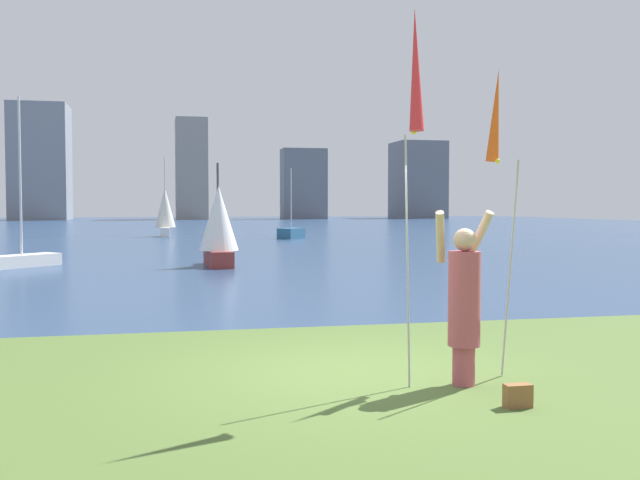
{
  "coord_description": "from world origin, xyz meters",
  "views": [
    {
      "loc": [
        -2.24,
        -8.6,
        2.05
      ],
      "look_at": [
        0.88,
        5.79,
        1.34
      ],
      "focal_mm": 40.85,
      "sensor_mm": 36.0,
      "label": 1
    }
  ],
  "objects_px": {
    "person": "(464,299)",
    "kite_flag_left": "(415,78)",
    "bag": "(518,396)",
    "sailboat_1": "(165,211)",
    "sailboat_0": "(22,258)",
    "sailboat_3": "(219,227)",
    "kite_flag_right": "(496,123)",
    "sailboat_2": "(291,233)"
  },
  "relations": [
    {
      "from": "person",
      "to": "kite_flag_left",
      "type": "relative_size",
      "value": 0.47
    },
    {
      "from": "bag",
      "to": "sailboat_1",
      "type": "distance_m",
      "value": 41.93
    },
    {
      "from": "bag",
      "to": "sailboat_0",
      "type": "distance_m",
      "value": 20.56
    },
    {
      "from": "sailboat_0",
      "to": "sailboat_1",
      "type": "relative_size",
      "value": 1.09
    },
    {
      "from": "kite_flag_left",
      "to": "sailboat_3",
      "type": "xyz_separation_m",
      "value": [
        -0.87,
        16.89,
        -2.11
      ]
    },
    {
      "from": "sailboat_0",
      "to": "kite_flag_right",
      "type": "bearing_deg",
      "value": -63.85
    },
    {
      "from": "sailboat_1",
      "to": "sailboat_3",
      "type": "distance_m",
      "value": 24.06
    },
    {
      "from": "sailboat_0",
      "to": "sailboat_3",
      "type": "height_order",
      "value": "sailboat_0"
    },
    {
      "from": "kite_flag_left",
      "to": "sailboat_2",
      "type": "relative_size",
      "value": 0.98
    },
    {
      "from": "kite_flag_right",
      "to": "sailboat_2",
      "type": "bearing_deg",
      "value": 83.99
    },
    {
      "from": "sailboat_0",
      "to": "sailboat_3",
      "type": "bearing_deg",
      "value": -10.01
    },
    {
      "from": "kite_flag_left",
      "to": "sailboat_1",
      "type": "xyz_separation_m",
      "value": [
        -2.52,
        40.89,
        -1.79
      ]
    },
    {
      "from": "kite_flag_right",
      "to": "sailboat_3",
      "type": "bearing_deg",
      "value": 97.46
    },
    {
      "from": "bag",
      "to": "sailboat_3",
      "type": "relative_size",
      "value": 0.08
    },
    {
      "from": "person",
      "to": "sailboat_0",
      "type": "distance_m",
      "value": 19.61
    },
    {
      "from": "sailboat_3",
      "to": "kite_flag_left",
      "type": "bearing_deg",
      "value": -87.06
    },
    {
      "from": "person",
      "to": "sailboat_2",
      "type": "xyz_separation_m",
      "value": [
        4.39,
        36.24,
        -0.63
      ]
    },
    {
      "from": "bag",
      "to": "kite_flag_right",
      "type": "bearing_deg",
      "value": 73.08
    },
    {
      "from": "sailboat_2",
      "to": "sailboat_3",
      "type": "relative_size",
      "value": 1.24
    },
    {
      "from": "person",
      "to": "kite_flag_right",
      "type": "distance_m",
      "value": 2.22
    },
    {
      "from": "person",
      "to": "sailboat_0",
      "type": "height_order",
      "value": "sailboat_0"
    },
    {
      "from": "kite_flag_left",
      "to": "kite_flag_right",
      "type": "bearing_deg",
      "value": 26.57
    },
    {
      "from": "sailboat_0",
      "to": "sailboat_2",
      "type": "height_order",
      "value": "sailboat_0"
    },
    {
      "from": "sailboat_1",
      "to": "sailboat_2",
      "type": "height_order",
      "value": "sailboat_1"
    },
    {
      "from": "sailboat_0",
      "to": "sailboat_2",
      "type": "relative_size",
      "value": 1.3
    },
    {
      "from": "sailboat_2",
      "to": "sailboat_3",
      "type": "bearing_deg",
      "value": -106.84
    },
    {
      "from": "sailboat_1",
      "to": "kite_flag_right",
      "type": "bearing_deg",
      "value": -84.63
    },
    {
      "from": "person",
      "to": "sailboat_3",
      "type": "xyz_separation_m",
      "value": [
        -1.5,
        16.8,
        0.35
      ]
    },
    {
      "from": "sailboat_0",
      "to": "sailboat_1",
      "type": "distance_m",
      "value": 23.4
    },
    {
      "from": "kite_flag_right",
      "to": "sailboat_1",
      "type": "bearing_deg",
      "value": 95.37
    },
    {
      "from": "person",
      "to": "sailboat_1",
      "type": "height_order",
      "value": "sailboat_1"
    },
    {
      "from": "bag",
      "to": "sailboat_0",
      "type": "bearing_deg",
      "value": 113.14
    },
    {
      "from": "person",
      "to": "sailboat_2",
      "type": "bearing_deg",
      "value": 91.6
    },
    {
      "from": "kite_flag_left",
      "to": "sailboat_0",
      "type": "relative_size",
      "value": 0.75
    },
    {
      "from": "bag",
      "to": "sailboat_2",
      "type": "bearing_deg",
      "value": 83.53
    },
    {
      "from": "kite_flag_right",
      "to": "sailboat_3",
      "type": "distance_m",
      "value": 16.49
    },
    {
      "from": "bag",
      "to": "kite_flag_left",
      "type": "bearing_deg",
      "value": 132.19
    },
    {
      "from": "bag",
      "to": "sailboat_1",
      "type": "bearing_deg",
      "value": 94.54
    },
    {
      "from": "sailboat_0",
      "to": "bag",
      "type": "bearing_deg",
      "value": -66.86
    },
    {
      "from": "sailboat_1",
      "to": "sailboat_3",
      "type": "xyz_separation_m",
      "value": [
        1.65,
        -24.0,
        -0.31
      ]
    },
    {
      "from": "person",
      "to": "bag",
      "type": "height_order",
      "value": "person"
    },
    {
      "from": "person",
      "to": "sailboat_3",
      "type": "bearing_deg",
      "value": 103.6
    }
  ]
}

